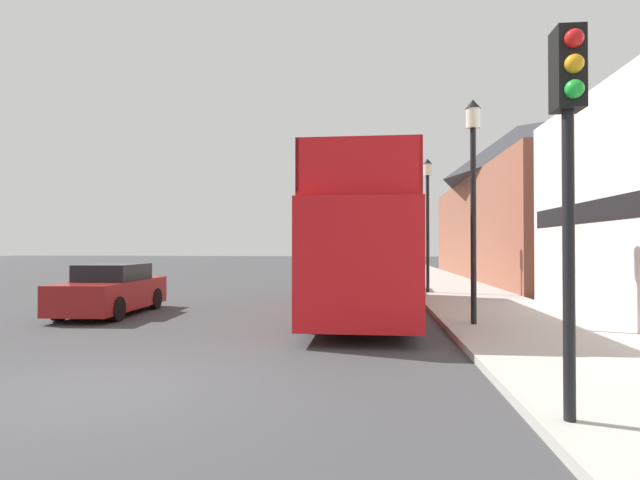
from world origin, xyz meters
TOP-DOWN VIEW (x-y plane):
  - ground_plane at (0.00, 21.00)m, footprint 144.00×144.00m
  - sidewalk at (7.14, 18.00)m, footprint 3.77×108.00m
  - brick_terrace_rear at (12.03, 23.27)m, footprint 6.00×22.31m
  - tour_bus at (3.36, 7.97)m, footprint 2.57×9.98m
  - parked_car_ahead_of_bus at (4.16, 14.84)m, footprint 1.94×4.27m
  - parked_car_far_side at (-3.78, 7.14)m, footprint 1.89×4.24m
  - traffic_signal at (5.58, -1.05)m, footprint 0.28×0.42m
  - lamp_post_nearest at (5.93, 5.43)m, footprint 0.35×0.35m
  - lamp_post_second at (5.79, 13.43)m, footprint 0.35×0.35m

SIDE VIEW (x-z plane):
  - ground_plane at x=0.00m, z-range 0.00..0.00m
  - sidewalk at x=7.14m, z-range 0.00..0.14m
  - parked_car_far_side at x=-3.78m, z-range -0.04..1.39m
  - parked_car_ahead_of_bus at x=4.16m, z-range -0.03..1.43m
  - tour_bus at x=3.36m, z-range -0.18..3.90m
  - traffic_signal at x=5.58m, z-range 1.07..5.12m
  - lamp_post_nearest at x=5.93m, z-range 1.08..6.29m
  - lamp_post_second at x=5.79m, z-range 1.09..6.33m
  - brick_terrace_rear at x=12.03m, z-range 0.00..8.89m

